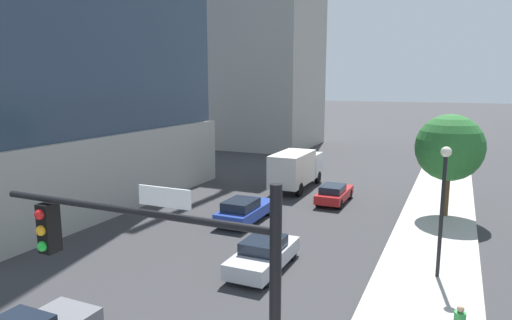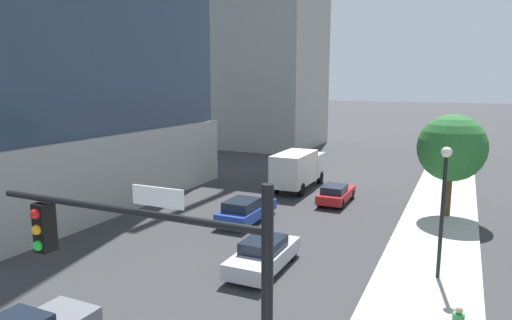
% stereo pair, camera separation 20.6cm
% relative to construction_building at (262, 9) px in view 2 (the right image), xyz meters
% --- Properties ---
extents(sidewalk, '(4.32, 120.00, 0.15)m').
position_rel_construction_building_xyz_m(sidewalk, '(23.74, -31.01, -17.63)').
color(sidewalk, '#B2AFA8').
rests_on(sidewalk, ground).
extents(construction_building, '(15.38, 21.65, 39.99)m').
position_rel_construction_building_xyz_m(construction_building, '(0.00, 0.00, 0.00)').
color(construction_building, '#9E9B93').
rests_on(construction_building, ground).
extents(traffic_light_pole, '(6.23, 0.48, 6.63)m').
position_rel_construction_building_xyz_m(traffic_light_pole, '(19.84, -48.69, -13.08)').
color(traffic_light_pole, black).
rests_on(traffic_light_pole, sidewalk).
extents(street_lamp, '(0.44, 0.44, 5.63)m').
position_rel_construction_building_xyz_m(street_lamp, '(24.15, -35.34, -13.85)').
color(street_lamp, black).
rests_on(street_lamp, sidewalk).
extents(street_tree, '(4.09, 4.09, 6.33)m').
position_rel_construction_building_xyz_m(street_tree, '(24.13, -25.44, -13.28)').
color(street_tree, brown).
rests_on(street_tree, sidewalk).
extents(car_red, '(1.75, 4.34, 1.36)m').
position_rel_construction_building_xyz_m(car_red, '(16.92, -24.95, -17.01)').
color(car_red, red).
rests_on(car_red, ground).
extents(car_blue, '(1.95, 4.79, 1.48)m').
position_rel_construction_building_xyz_m(car_blue, '(13.08, -31.41, -16.96)').
color(car_blue, '#233D9E').
rests_on(car_blue, ground).
extents(car_silver, '(1.88, 4.62, 1.45)m').
position_rel_construction_building_xyz_m(car_silver, '(16.92, -37.43, -16.99)').
color(car_silver, '#B7B7BC').
rests_on(car_silver, ground).
extents(box_truck, '(2.30, 6.95, 3.03)m').
position_rel_construction_building_xyz_m(box_truck, '(13.08, -22.07, -15.98)').
color(box_truck, silver).
rests_on(box_truck, ground).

